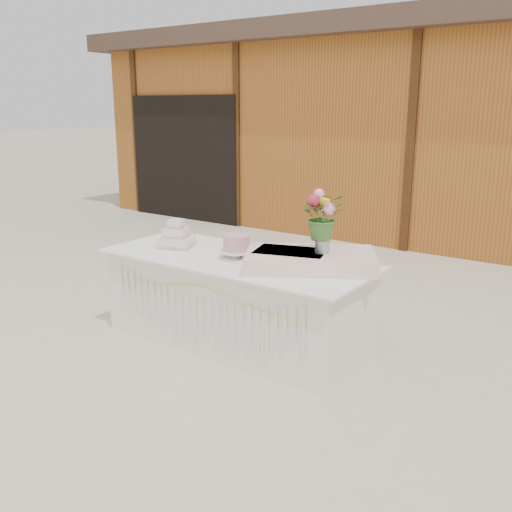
# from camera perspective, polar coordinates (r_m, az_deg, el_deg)

# --- Properties ---
(ground) EXTENTS (80.00, 80.00, 0.00)m
(ground) POSITION_cam_1_polar(r_m,az_deg,el_deg) (5.13, -1.96, -8.50)
(ground) COLOR beige
(ground) RESTS_ON ground
(barn) EXTENTS (12.60, 4.60, 3.30)m
(barn) POSITION_cam_1_polar(r_m,az_deg,el_deg) (10.16, 19.27, 12.05)
(barn) COLOR #955A1F
(barn) RESTS_ON ground
(cake_table) EXTENTS (2.40, 1.00, 0.77)m
(cake_table) POSITION_cam_1_polar(r_m,az_deg,el_deg) (4.99, -2.03, -4.43)
(cake_table) COLOR white
(cake_table) RESTS_ON ground
(wedding_cake) EXTENTS (0.37, 0.37, 0.26)m
(wedding_cake) POSITION_cam_1_polar(r_m,az_deg,el_deg) (5.29, -7.96, 1.84)
(wedding_cake) COLOR white
(wedding_cake) RESTS_ON cake_table
(pink_cake_stand) EXTENTS (0.29, 0.29, 0.21)m
(pink_cake_stand) POSITION_cam_1_polar(r_m,az_deg,el_deg) (4.82, -1.96, 1.05)
(pink_cake_stand) COLOR white
(pink_cake_stand) RESTS_ON cake_table
(satin_runner) EXTENTS (1.19, 1.03, 0.13)m
(satin_runner) POSITION_cam_1_polar(r_m,az_deg,el_deg) (4.58, 5.43, -0.39)
(satin_runner) COLOR #FFD7CD
(satin_runner) RESTS_ON cake_table
(flower_vase) EXTENTS (0.12, 0.12, 0.16)m
(flower_vase) POSITION_cam_1_polar(r_m,az_deg,el_deg) (4.53, 6.66, 1.28)
(flower_vase) COLOR #A4A4A9
(flower_vase) RESTS_ON satin_runner
(bouquet) EXTENTS (0.44, 0.44, 0.37)m
(bouquet) POSITION_cam_1_polar(r_m,az_deg,el_deg) (4.48, 6.76, 4.58)
(bouquet) COLOR #3D6829
(bouquet) RESTS_ON flower_vase
(loose_flowers) EXTENTS (0.17, 0.38, 0.02)m
(loose_flowers) POSITION_cam_1_polar(r_m,az_deg,el_deg) (5.62, -9.29, 1.77)
(loose_flowers) COLOR pink
(loose_flowers) RESTS_ON cake_table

